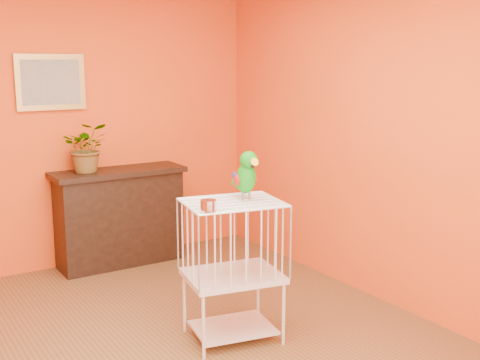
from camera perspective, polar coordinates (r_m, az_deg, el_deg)
room_shell at (r=3.66m, az=-8.06°, el=5.63°), size 4.50×4.50×4.50m
console_cabinet at (r=5.90m, az=-11.32°, el=-3.44°), size 1.25×0.45×0.93m
potted_plant at (r=5.65m, az=-14.17°, el=2.45°), size 0.53×0.56×0.36m
framed_picture at (r=5.74m, az=-17.51°, el=8.84°), size 0.62×0.04×0.50m
birdcage at (r=4.22m, az=-0.70°, el=-8.41°), size 0.73×0.61×0.99m
feed_cup at (r=3.81m, az=-3.02°, el=-2.43°), size 0.10×0.10×0.07m
parrot at (r=4.12m, az=0.59°, el=0.52°), size 0.17×0.31×0.34m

